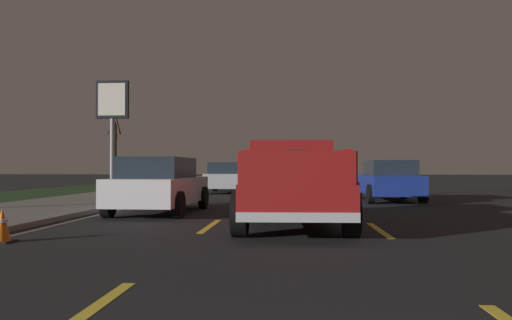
{
  "coord_description": "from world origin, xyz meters",
  "views": [
    {
      "loc": [
        -0.89,
        0.01,
        1.24
      ],
      "look_at": [
        10.82,
        0.88,
        1.45
      ],
      "focal_mm": 33.42,
      "sensor_mm": 36.0,
      "label": 1
    }
  ],
  "objects_px": {
    "sedan_blue": "(388,180)",
    "gas_price_sign": "(112,108)",
    "sedan_white": "(160,185)",
    "bare_tree_far": "(115,151)",
    "sedan_silver": "(227,177)",
    "pickup_truck": "(292,180)",
    "traffic_cone_near": "(2,226)",
    "sedan_tan": "(241,175)"
  },
  "relations": [
    {
      "from": "sedan_silver",
      "to": "bare_tree_far",
      "type": "distance_m",
      "value": 11.63
    },
    {
      "from": "sedan_blue",
      "to": "bare_tree_far",
      "type": "xyz_separation_m",
      "value": [
        13.33,
        15.78,
        1.64
      ]
    },
    {
      "from": "pickup_truck",
      "to": "sedan_tan",
      "type": "bearing_deg",
      "value": 8.56
    },
    {
      "from": "sedan_blue",
      "to": "traffic_cone_near",
      "type": "distance_m",
      "value": 13.77
    },
    {
      "from": "sedan_silver",
      "to": "bare_tree_far",
      "type": "relative_size",
      "value": 0.87
    },
    {
      "from": "sedan_blue",
      "to": "gas_price_sign",
      "type": "height_order",
      "value": "gas_price_sign"
    },
    {
      "from": "bare_tree_far",
      "to": "traffic_cone_near",
      "type": "xyz_separation_m",
      "value": [
        -24.13,
        -7.26,
        -2.14
      ]
    },
    {
      "from": "pickup_truck",
      "to": "gas_price_sign",
      "type": "xyz_separation_m",
      "value": [
        16.32,
        10.35,
        3.75
      ]
    },
    {
      "from": "gas_price_sign",
      "to": "sedan_white",
      "type": "bearing_deg",
      "value": -154.07
    },
    {
      "from": "sedan_silver",
      "to": "pickup_truck",
      "type": "bearing_deg",
      "value": -166.62
    },
    {
      "from": "sedan_blue",
      "to": "sedan_silver",
      "type": "bearing_deg",
      "value": 49.83
    },
    {
      "from": "pickup_truck",
      "to": "sedan_blue",
      "type": "relative_size",
      "value": 1.25
    },
    {
      "from": "sedan_blue",
      "to": "sedan_white",
      "type": "distance_m",
      "value": 9.12
    },
    {
      "from": "pickup_truck",
      "to": "sedan_white",
      "type": "distance_m",
      "value": 4.48
    },
    {
      "from": "sedan_tan",
      "to": "traffic_cone_near",
      "type": "distance_m",
      "value": 27.47
    },
    {
      "from": "sedan_white",
      "to": "bare_tree_far",
      "type": "relative_size",
      "value": 0.87
    },
    {
      "from": "sedan_silver",
      "to": "gas_price_sign",
      "type": "relative_size",
      "value": 0.69
    },
    {
      "from": "bare_tree_far",
      "to": "traffic_cone_near",
      "type": "relative_size",
      "value": 8.76
    },
    {
      "from": "bare_tree_far",
      "to": "traffic_cone_near",
      "type": "bearing_deg",
      "value": -163.25
    },
    {
      "from": "sedan_blue",
      "to": "gas_price_sign",
      "type": "bearing_deg",
      "value": 59.28
    },
    {
      "from": "sedan_tan",
      "to": "sedan_white",
      "type": "height_order",
      "value": "same"
    },
    {
      "from": "bare_tree_far",
      "to": "sedan_silver",
      "type": "bearing_deg",
      "value": -130.2
    },
    {
      "from": "sedan_silver",
      "to": "traffic_cone_near",
      "type": "distance_m",
      "value": 16.78
    },
    {
      "from": "sedan_tan",
      "to": "bare_tree_far",
      "type": "height_order",
      "value": "bare_tree_far"
    },
    {
      "from": "sedan_silver",
      "to": "sedan_blue",
      "type": "relative_size",
      "value": 1.0
    },
    {
      "from": "sedan_white",
      "to": "bare_tree_far",
      "type": "height_order",
      "value": "bare_tree_far"
    },
    {
      "from": "sedan_blue",
      "to": "traffic_cone_near",
      "type": "height_order",
      "value": "sedan_blue"
    },
    {
      "from": "traffic_cone_near",
      "to": "pickup_truck",
      "type": "bearing_deg",
      "value": -59.76
    },
    {
      "from": "sedan_tan",
      "to": "traffic_cone_near",
      "type": "bearing_deg",
      "value": 177.64
    },
    {
      "from": "sedan_blue",
      "to": "sedan_tan",
      "type": "height_order",
      "value": "same"
    },
    {
      "from": "sedan_blue",
      "to": "sedan_tan",
      "type": "xyz_separation_m",
      "value": [
        16.64,
        7.39,
        0.0
      ]
    },
    {
      "from": "sedan_silver",
      "to": "bare_tree_far",
      "type": "bearing_deg",
      "value": 49.8
    },
    {
      "from": "sedan_tan",
      "to": "sedan_white",
      "type": "xyz_separation_m",
      "value": [
        -22.05,
        -0.04,
        0.0
      ]
    },
    {
      "from": "pickup_truck",
      "to": "bare_tree_far",
      "type": "bearing_deg",
      "value": 29.58
    },
    {
      "from": "sedan_silver",
      "to": "sedan_blue",
      "type": "bearing_deg",
      "value": -130.17
    },
    {
      "from": "sedan_silver",
      "to": "bare_tree_far",
      "type": "height_order",
      "value": "bare_tree_far"
    },
    {
      "from": "sedan_silver",
      "to": "traffic_cone_near",
      "type": "height_order",
      "value": "sedan_silver"
    },
    {
      "from": "sedan_blue",
      "to": "bare_tree_far",
      "type": "relative_size",
      "value": 0.87
    },
    {
      "from": "sedan_tan",
      "to": "pickup_truck",
      "type": "bearing_deg",
      "value": -171.44
    },
    {
      "from": "pickup_truck",
      "to": "sedan_blue",
      "type": "height_order",
      "value": "pickup_truck"
    },
    {
      "from": "sedan_silver",
      "to": "sedan_tan",
      "type": "bearing_deg",
      "value": 2.15
    },
    {
      "from": "sedan_silver",
      "to": "sedan_tan",
      "type": "relative_size",
      "value": 1.0
    }
  ]
}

